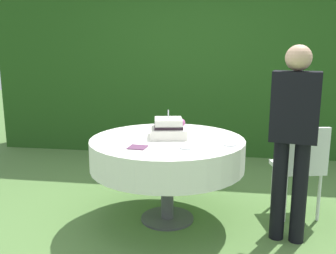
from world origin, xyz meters
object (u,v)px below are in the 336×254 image
at_px(wedding_cake, 169,129).
at_px(serving_plate_far, 175,127).
at_px(cake_table, 167,153).
at_px(serving_plate_near, 199,127).
at_px(napkin_stack, 138,147).
at_px(serving_plate_right, 186,148).
at_px(serving_plate_left, 230,144).
at_px(standing_person, 293,131).
at_px(garden_chair, 301,163).

height_order(wedding_cake, serving_plate_far, wedding_cake).
xyz_separation_m(cake_table, serving_plate_far, (0.00, 0.48, 0.14)).
relative_size(serving_plate_near, napkin_stack, 0.95).
xyz_separation_m(serving_plate_near, serving_plate_far, (-0.25, -0.01, 0.00)).
bearing_deg(serving_plate_right, cake_table, 123.77).
xyz_separation_m(serving_plate_left, serving_plate_right, (-0.35, -0.16, 0.00)).
bearing_deg(serving_plate_left, standing_person, -8.54).
distance_m(cake_table, serving_plate_far, 0.50).
bearing_deg(garden_chair, napkin_stack, -157.57).
height_order(serving_plate_far, napkin_stack, serving_plate_far).
distance_m(serving_plate_left, napkin_stack, 0.77).
xyz_separation_m(wedding_cake, serving_plate_left, (0.54, -0.21, -0.07)).
xyz_separation_m(serving_plate_right, garden_chair, (1.01, 0.54, -0.24)).
bearing_deg(serving_plate_far, wedding_cake, -89.64).
height_order(garden_chair, standing_person, standing_person).
bearing_deg(serving_plate_left, serving_plate_near, 114.95).
height_order(wedding_cake, standing_person, standing_person).
xyz_separation_m(garden_chair, standing_person, (-0.17, -0.45, 0.39)).
bearing_deg(serving_plate_left, wedding_cake, 158.54).
bearing_deg(serving_plate_right, wedding_cake, 118.06).
bearing_deg(napkin_stack, cake_table, 61.16).
relative_size(serving_plate_far, serving_plate_left, 1.09).
bearing_deg(cake_table, serving_plate_far, 89.56).
bearing_deg(garden_chair, serving_plate_left, -150.05).
bearing_deg(serving_plate_far, serving_plate_near, 3.28).
xyz_separation_m(serving_plate_far, serving_plate_right, (0.20, -0.79, 0.00)).
height_order(serving_plate_right, standing_person, standing_person).
bearing_deg(serving_plate_near, serving_plate_right, -93.29).
xyz_separation_m(cake_table, serving_plate_near, (0.25, 0.50, 0.14)).
distance_m(cake_table, garden_chair, 1.24).
bearing_deg(wedding_cake, garden_chair, 7.86).
bearing_deg(serving_plate_far, garden_chair, -11.75).
relative_size(cake_table, napkin_stack, 9.65).
distance_m(wedding_cake, standing_person, 1.08).
bearing_deg(standing_person, serving_plate_far, 145.83).
bearing_deg(serving_plate_right, serving_plate_near, 86.71).
relative_size(napkin_stack, garden_chair, 0.16).
height_order(cake_table, serving_plate_left, serving_plate_left).
height_order(serving_plate_far, serving_plate_left, same).
bearing_deg(standing_person, serving_plate_left, 171.46).
bearing_deg(cake_table, serving_plate_left, -15.05).
distance_m(serving_plate_near, serving_plate_far, 0.25).
bearing_deg(serving_plate_near, cake_table, -116.73).
bearing_deg(serving_plate_right, napkin_stack, -174.11).
bearing_deg(cake_table, garden_chair, 10.85).
relative_size(serving_plate_near, serving_plate_right, 1.25).
height_order(cake_table, garden_chair, garden_chair).
relative_size(wedding_cake, serving_plate_far, 2.90).
relative_size(serving_plate_far, standing_person, 0.08).
height_order(cake_table, wedding_cake, wedding_cake).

